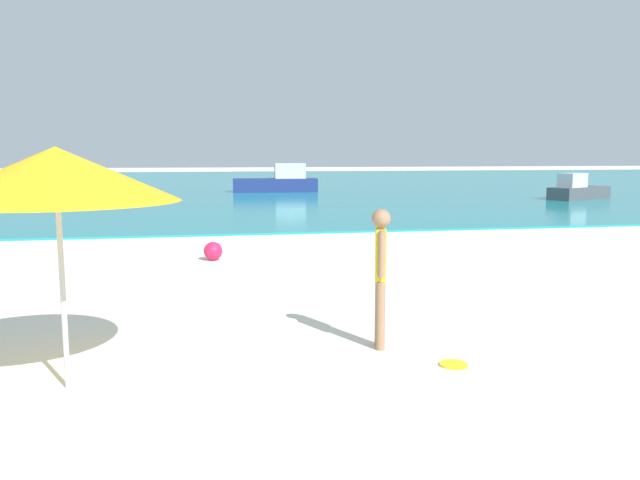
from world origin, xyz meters
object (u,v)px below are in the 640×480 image
(person_standing, at_px, (380,270))
(boat_near, at_px, (578,190))
(beach_ball, at_px, (213,251))
(beach_umbrella, at_px, (56,174))
(boat_far, at_px, (278,182))
(frisbee, at_px, (453,364))

(person_standing, height_order, boat_near, person_standing)
(person_standing, height_order, beach_ball, person_standing)
(person_standing, bearing_deg, beach_umbrella, -67.38)
(boat_far, height_order, beach_umbrella, beach_umbrella)
(person_standing, relative_size, beach_ball, 4.11)
(boat_near, relative_size, boat_far, 0.79)
(boat_far, bearing_deg, beach_umbrella, 82.79)
(person_standing, relative_size, frisbee, 5.50)
(frisbee, height_order, beach_ball, beach_ball)
(person_standing, xyz_separation_m, beach_umbrella, (-3.18, -0.65, 1.09))
(frisbee, height_order, boat_far, boat_far)
(beach_ball, bearing_deg, person_standing, -74.75)
(beach_ball, height_order, beach_umbrella, beach_umbrella)
(boat_near, distance_m, beach_ball, 21.96)
(boat_near, xyz_separation_m, beach_umbrella, (-18.53, -20.76, 1.49))
(frisbee, bearing_deg, beach_ball, 108.11)
(beach_umbrella, bearing_deg, boat_far, 79.31)
(person_standing, xyz_separation_m, boat_near, (15.35, 20.11, -0.41))
(frisbee, height_order, boat_near, boat_near)
(beach_ball, bearing_deg, boat_far, 79.70)
(boat_far, bearing_deg, person_standing, 88.84)
(frisbee, height_order, beach_umbrella, beach_umbrella)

